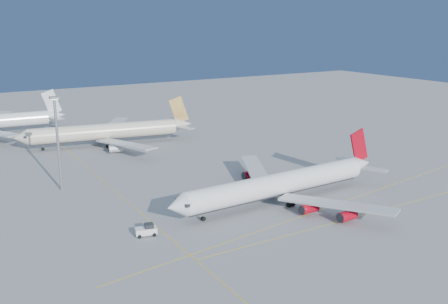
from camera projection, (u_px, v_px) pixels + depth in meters
ground at (310, 200)px, 125.29m from camera, size 500.00×500.00×0.00m
taxiway_lines at (248, 203)px, 123.24m from camera, size 118.86×140.00×0.02m
airliner_virgin at (282, 184)px, 123.10m from camera, size 63.06×56.68×15.57m
airliner_etihad at (108, 131)px, 179.87m from camera, size 63.22×57.75×16.55m
pushback_tug at (147, 230)px, 104.46m from camera, size 4.83×3.54×2.49m
light_mast at (57, 136)px, 128.76m from camera, size 2.17×2.17×25.07m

